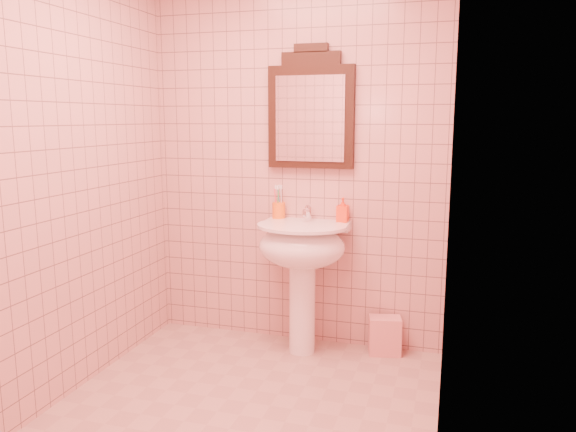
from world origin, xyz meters
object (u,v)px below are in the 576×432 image
(soap_dispenser, at_px, (343,210))
(towel, at_px, (385,336))
(pedestal_sink, at_px, (302,255))
(mirror, at_px, (311,112))
(toothbrush_cup, at_px, (279,210))

(soap_dispenser, bearing_deg, towel, -4.51)
(pedestal_sink, relative_size, soap_dispenser, 5.41)
(soap_dispenser, xyz_separation_m, towel, (0.30, -0.04, -0.82))
(pedestal_sink, bearing_deg, towel, 13.72)
(mirror, bearing_deg, toothbrush_cup, -173.26)
(pedestal_sink, bearing_deg, soap_dispenser, 36.29)
(toothbrush_cup, bearing_deg, pedestal_sink, -39.67)
(toothbrush_cup, xyz_separation_m, soap_dispenser, (0.44, -0.01, 0.02))
(soap_dispenser, height_order, towel, soap_dispenser)
(pedestal_sink, relative_size, toothbrush_cup, 4.28)
(pedestal_sink, bearing_deg, mirror, 90.00)
(soap_dispenser, bearing_deg, pedestal_sink, -140.96)
(mirror, xyz_separation_m, toothbrush_cup, (-0.21, -0.03, -0.66))
(mirror, xyz_separation_m, towel, (0.53, -0.07, -1.45))
(pedestal_sink, xyz_separation_m, toothbrush_cup, (-0.21, 0.18, 0.26))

